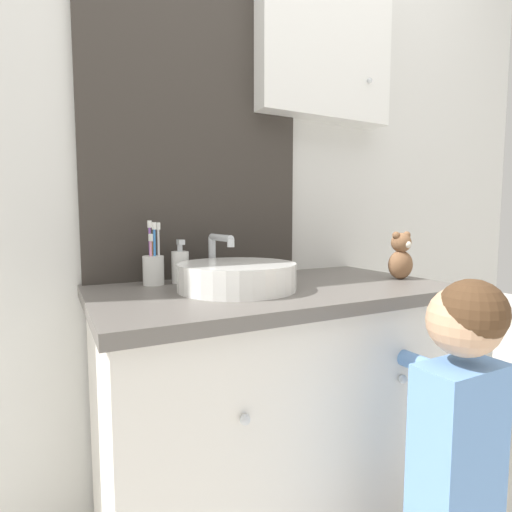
{
  "coord_description": "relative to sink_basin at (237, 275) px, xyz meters",
  "views": [
    {
      "loc": [
        -0.6,
        -0.74,
        1.03
      ],
      "look_at": [
        -0.09,
        0.25,
        0.93
      ],
      "focal_mm": 28.0,
      "sensor_mm": 36.0,
      "label": 1
    }
  ],
  "objects": [
    {
      "name": "wall_back",
      "position": [
        0.14,
        0.32,
        0.42
      ],
      "size": [
        3.2,
        0.18,
        2.5
      ],
      "color": "silver",
      "rests_on": "ground_plane"
    },
    {
      "name": "teddy_bear",
      "position": [
        0.58,
        -0.07,
        0.03
      ],
      "size": [
        0.09,
        0.08,
        0.16
      ],
      "color": "brown",
      "rests_on": "vanity_counter"
    },
    {
      "name": "toothbrush_holder",
      "position": [
        -0.19,
        0.19,
        0.01
      ],
      "size": [
        0.06,
        0.06,
        0.2
      ],
      "color": "silver",
      "rests_on": "vanity_counter"
    },
    {
      "name": "sink_basin",
      "position": [
        0.0,
        0.0,
        0.0
      ],
      "size": [
        0.34,
        0.4,
        0.16
      ],
      "color": "white",
      "rests_on": "vanity_counter"
    },
    {
      "name": "vanity_counter",
      "position": [
        0.13,
        -0.0,
        -0.45
      ],
      "size": [
        1.07,
        0.6,
        0.83
      ],
      "color": "silver",
      "rests_on": "ground_plane"
    },
    {
      "name": "soap_dispenser",
      "position": [
        -0.11,
        0.19,
        0.01
      ],
      "size": [
        0.05,
        0.05,
        0.14
      ],
      "color": "white",
      "rests_on": "vanity_counter"
    },
    {
      "name": "child_figure",
      "position": [
        0.31,
        -0.5,
        -0.34
      ],
      "size": [
        0.2,
        0.44,
        0.91
      ],
      "color": "slate",
      "rests_on": "ground_plane"
    }
  ]
}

